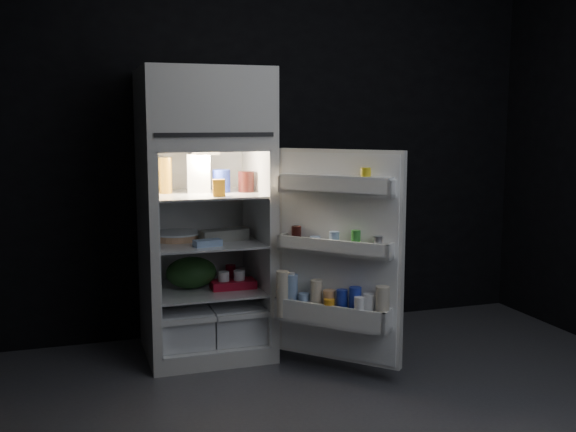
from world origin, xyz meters
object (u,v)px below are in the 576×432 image
object	(u,v)px
fridge_door	(337,262)
milk_jug	(199,173)
refrigerator	(204,204)
egg_carton	(224,235)
yogurt_tray	(233,284)

from	to	relation	value
fridge_door	milk_jug	xyz separation A→B (m)	(-0.66, 0.66, 0.47)
refrigerator	egg_carton	size ratio (longest dim) A/B	5.90
refrigerator	yogurt_tray	xyz separation A→B (m)	(0.16, -0.10, -0.50)
fridge_door	milk_jug	size ratio (longest dim) A/B	5.08
milk_jug	egg_carton	world-z (taller)	milk_jug
milk_jug	egg_carton	xyz separation A→B (m)	(0.14, -0.07, -0.38)
fridge_door	yogurt_tray	xyz separation A→B (m)	(-0.48, 0.55, -0.22)
refrigerator	fridge_door	world-z (taller)	refrigerator
fridge_door	milk_jug	distance (m)	1.04
milk_jug	refrigerator	bearing A→B (deg)	-2.68
egg_carton	yogurt_tray	distance (m)	0.32
fridge_door	milk_jug	world-z (taller)	fridge_door
refrigerator	milk_jug	world-z (taller)	refrigerator
fridge_door	egg_carton	distance (m)	0.79
refrigerator	yogurt_tray	distance (m)	0.54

